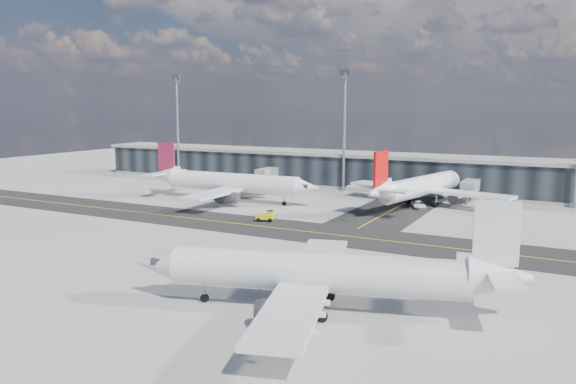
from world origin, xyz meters
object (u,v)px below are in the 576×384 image
(airliner_near, at_px, (323,273))
(service_van, at_px, (418,205))
(airliner_af, at_px, (230,183))
(airliner_redtail, at_px, (424,186))
(baggage_tug, at_px, (267,216))

(airliner_near, xyz_separation_m, service_van, (-6.22, 61.12, -3.20))
(airliner_af, relative_size, airliner_near, 1.05)
(airliner_af, distance_m, airliner_redtail, 40.83)
(airliner_redtail, relative_size, baggage_tug, 11.92)
(airliner_near, bearing_deg, airliner_af, 25.04)
(airliner_af, height_order, airliner_near, airliner_af)
(airliner_af, distance_m, service_van, 39.77)
(airliner_near, xyz_separation_m, baggage_tug, (-26.86, 35.65, -2.91))
(airliner_redtail, bearing_deg, service_van, -78.16)
(airliner_redtail, relative_size, service_van, 8.19)
(airliner_near, bearing_deg, service_van, -10.42)
(airliner_redtail, distance_m, airliner_near, 65.07)
(airliner_redtail, bearing_deg, airliner_near, -71.35)
(airliner_af, height_order, baggage_tug, airliner_af)
(service_van, bearing_deg, airliner_redtail, 61.92)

